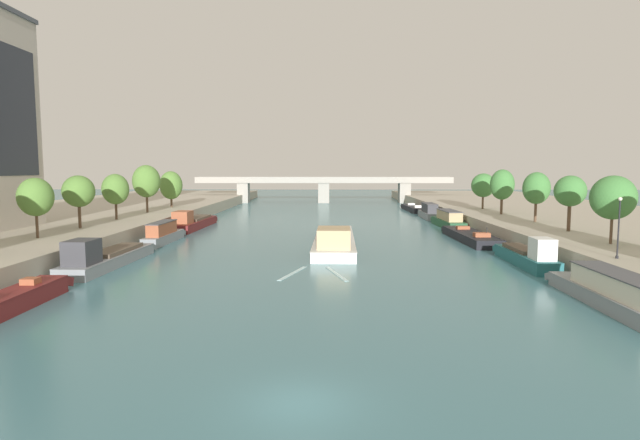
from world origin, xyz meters
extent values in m
plane|color=#42757F|center=(0.00, 0.00, 0.00)|extent=(400.00, 400.00, 0.00)
cube|color=#B2A893|center=(-38.68, 55.00, 1.04)|extent=(36.00, 170.00, 2.08)
cube|color=#B2A893|center=(38.68, 55.00, 1.04)|extent=(36.00, 170.00, 2.08)
cube|color=silver|center=(1.79, 39.35, 0.49)|extent=(4.72, 22.58, 0.98)
cube|color=silver|center=(2.04, 50.94, 0.59)|extent=(4.05, 1.30, 0.85)
cube|color=silver|center=(1.79, 39.35, 1.01)|extent=(4.80, 22.58, 0.06)
cube|color=tan|center=(1.63, 31.70, 1.97)|extent=(3.28, 4.57, 1.85)
cube|color=black|center=(1.68, 33.96, 2.24)|extent=(2.55, 0.08, 0.52)
cube|color=brown|center=(1.84, 41.60, 1.22)|extent=(3.56, 11.77, 0.36)
cylinder|color=#232328|center=(2.28, 32.59, 1.59)|extent=(0.07, 0.07, 1.10)
cube|color=silver|center=(1.73, 23.76, 0.01)|extent=(1.88, 5.89, 0.03)
cube|color=silver|center=(-1.87, 23.84, 0.01)|extent=(2.12, 5.84, 0.03)
cube|color=maroon|center=(-18.29, 12.09, 0.57)|extent=(1.97, 10.32, 1.13)
cube|color=maroon|center=(-18.27, 17.59, 0.68)|extent=(1.84, 1.24, 0.93)
cube|color=maroon|center=(-18.29, 12.09, 1.16)|extent=(2.01, 10.32, 0.06)
cube|color=#9E5133|center=(-18.28, 14.36, 1.39)|extent=(0.97, 0.90, 0.40)
cube|color=gray|center=(-18.56, 27.11, 0.48)|extent=(3.20, 14.20, 0.95)
cube|color=gray|center=(-18.32, 34.52, 0.57)|extent=(2.64, 1.29, 0.84)
cube|color=gray|center=(-18.56, 27.11, 0.98)|extent=(3.25, 14.20, 0.06)
cube|color=#38383D|center=(-18.72, 22.31, 2.00)|extent=(2.14, 2.89, 1.98)
cube|color=black|center=(-18.67, 23.73, 2.30)|extent=(1.64, 0.08, 0.55)
cube|color=brown|center=(-18.51, 28.52, 1.19)|extent=(2.37, 7.41, 0.36)
cylinder|color=#232328|center=(-18.29, 22.86, 1.56)|extent=(0.07, 0.07, 1.10)
cube|color=gray|center=(-18.28, 41.48, 0.50)|extent=(2.04, 9.99, 1.00)
cube|color=gray|center=(-18.14, 46.80, 0.60)|extent=(1.73, 1.26, 0.87)
cube|color=gray|center=(-18.28, 41.48, 1.03)|extent=(2.08, 9.99, 0.06)
cube|color=#9E5133|center=(-18.29, 40.99, 1.76)|extent=(1.63, 6.40, 1.38)
cube|color=#4C4C51|center=(-18.29, 40.99, 2.49)|extent=(1.74, 6.59, 0.08)
cylinder|color=#232328|center=(-18.09, 38.49, 1.61)|extent=(0.07, 0.07, 1.10)
cube|color=maroon|center=(-18.65, 56.72, 0.54)|extent=(3.29, 15.61, 1.09)
cube|color=maroon|center=(-18.42, 64.84, 0.65)|extent=(2.75, 1.31, 0.91)
cube|color=maroon|center=(-18.65, 56.72, 1.12)|extent=(3.35, 15.61, 0.06)
cube|color=#9E5133|center=(-18.80, 51.44, 2.03)|extent=(2.23, 3.17, 1.77)
cube|color=black|center=(-18.75, 53.00, 2.30)|extent=(1.72, 0.08, 0.50)
cube|color=brown|center=(-18.61, 58.27, 1.33)|extent=(2.46, 8.14, 0.36)
cylinder|color=#232328|center=(-18.35, 52.05, 1.70)|extent=(0.07, 0.07, 1.10)
cube|color=gray|center=(18.84, 13.61, 0.46)|extent=(2.54, 12.98, 0.93)
cube|color=gray|center=(18.89, 20.45, 0.56)|extent=(2.34, 1.22, 0.82)
cube|color=gray|center=(18.84, 13.61, 0.96)|extent=(2.59, 12.99, 0.06)
cube|color=beige|center=(18.84, 12.97, 1.62)|extent=(2.07, 8.31, 1.26)
cube|color=#4C4C51|center=(18.84, 12.97, 2.28)|extent=(2.22, 8.56, 0.08)
cube|color=#23666B|center=(18.91, 27.98, 0.54)|extent=(2.28, 10.80, 1.07)
cube|color=#23666B|center=(18.97, 33.72, 0.64)|extent=(2.06, 1.25, 0.90)
cube|color=#23666B|center=(18.91, 27.98, 1.10)|extent=(2.32, 10.80, 0.06)
cube|color=white|center=(18.87, 24.31, 2.04)|extent=(1.64, 2.17, 1.81)
cube|color=black|center=(18.88, 25.40, 2.31)|extent=(1.30, 0.04, 0.51)
cube|color=brown|center=(18.92, 29.05, 1.31)|extent=(1.75, 5.62, 0.36)
cylinder|color=#232328|center=(19.19, 24.74, 1.68)|extent=(0.07, 0.07, 1.10)
cube|color=black|center=(18.27, 43.63, 0.49)|extent=(3.47, 14.92, 0.97)
cube|color=black|center=(18.10, 51.41, 0.58)|extent=(3.01, 1.28, 0.85)
cube|color=black|center=(18.27, 43.63, 1.00)|extent=(3.53, 14.92, 0.06)
cube|color=#9E5133|center=(18.20, 46.90, 1.23)|extent=(1.59, 0.93, 0.40)
cube|color=#9E5133|center=(18.37, 39.47, 1.27)|extent=(1.75, 1.14, 0.48)
cylinder|color=#232328|center=(18.84, 39.18, 1.58)|extent=(0.07, 0.07, 1.10)
cube|color=#235633|center=(19.01, 58.40, 0.54)|extent=(2.70, 11.59, 1.08)
cube|color=#235633|center=(18.86, 64.51, 0.65)|extent=(2.32, 1.29, 0.91)
cube|color=#235633|center=(19.01, 58.40, 1.11)|extent=(2.75, 11.59, 0.06)
cube|color=tan|center=(19.02, 57.82, 1.81)|extent=(2.16, 7.43, 1.34)
cube|color=#4C4C51|center=(19.02, 57.82, 2.52)|extent=(2.31, 7.65, 0.08)
cylinder|color=#232328|center=(19.46, 54.95, 1.69)|extent=(0.07, 0.07, 1.10)
cube|color=gray|center=(18.88, 72.30, 0.54)|extent=(2.40, 10.45, 1.07)
cube|color=gray|center=(19.00, 77.85, 0.64)|extent=(2.09, 1.27, 0.90)
cube|color=gray|center=(18.88, 72.30, 1.10)|extent=(2.44, 10.45, 0.06)
cube|color=#38383D|center=(18.86, 71.78, 1.87)|extent=(1.93, 6.69, 1.47)
cube|color=#4C4C51|center=(18.86, 71.78, 2.64)|extent=(2.06, 6.90, 0.08)
cylinder|color=#232328|center=(19.13, 69.18, 1.68)|extent=(0.07, 0.07, 1.10)
cube|color=black|center=(18.93, 88.12, 0.47)|extent=(3.37, 14.80, 0.94)
cube|color=black|center=(18.67, 95.82, 0.56)|extent=(2.78, 1.30, 0.83)
cube|color=black|center=(18.93, 88.12, 0.97)|extent=(3.43, 14.80, 0.06)
cube|color=white|center=(18.82, 91.36, 1.20)|extent=(1.47, 0.95, 0.40)
cube|color=white|center=(19.06, 84.01, 1.24)|extent=(1.62, 1.15, 0.48)
cylinder|color=#232328|center=(19.51, 83.73, 1.55)|extent=(0.07, 0.07, 1.10)
cylinder|color=brown|center=(-26.67, 30.07, 3.54)|extent=(0.26, 0.26, 2.92)
ellipsoid|color=#568438|center=(-26.67, 30.07, 6.01)|extent=(3.25, 3.25, 3.65)
cylinder|color=brown|center=(-26.64, 38.45, 3.65)|extent=(0.33, 0.33, 3.14)
ellipsoid|color=#568438|center=(-26.64, 38.45, 6.18)|extent=(3.47, 3.47, 3.51)
cylinder|color=brown|center=(-26.63, 48.35, 3.51)|extent=(0.31, 0.31, 2.86)
ellipsoid|color=#568438|center=(-26.63, 48.35, 6.03)|extent=(3.42, 3.42, 3.97)
cylinder|color=brown|center=(-26.36, 59.17, 3.77)|extent=(0.34, 0.34, 3.39)
ellipsoid|color=#568438|center=(-26.36, 59.17, 6.81)|extent=(4.11, 4.11, 4.87)
cylinder|color=brown|center=(-25.92, 69.88, 3.31)|extent=(0.36, 0.36, 2.46)
ellipsoid|color=#568438|center=(-25.92, 69.88, 5.86)|extent=(3.84, 3.84, 4.81)
cylinder|color=brown|center=(25.96, 27.06, 3.59)|extent=(0.24, 0.24, 3.02)
ellipsoid|color=#427F3D|center=(25.96, 27.06, 6.16)|extent=(3.78, 3.78, 3.86)
cylinder|color=brown|center=(26.53, 36.26, 3.76)|extent=(0.37, 0.37, 3.37)
ellipsoid|color=#427F3D|center=(26.53, 36.26, 6.34)|extent=(3.22, 3.22, 3.26)
cylinder|color=brown|center=(26.96, 46.11, 3.64)|extent=(0.32, 0.32, 3.12)
ellipsoid|color=#427F3D|center=(26.96, 46.11, 6.28)|extent=(3.30, 3.30, 3.96)
cylinder|color=brown|center=(26.35, 56.90, 3.63)|extent=(0.37, 0.37, 3.11)
ellipsoid|color=#427F3D|center=(26.35, 56.90, 6.39)|extent=(3.44, 3.44, 4.39)
cylinder|color=brown|center=(26.67, 67.05, 3.49)|extent=(0.32, 0.32, 2.82)
ellipsoid|color=#427F3D|center=(26.67, 67.05, 5.97)|extent=(3.85, 3.85, 3.91)
cylinder|color=black|center=(22.32, 19.50, 4.20)|extent=(0.11, 0.11, 4.25)
sphere|color=#EAE5C6|center=(22.32, 19.50, 6.47)|extent=(0.28, 0.28, 0.28)
cylinder|color=black|center=(22.32, 19.50, 2.18)|extent=(0.22, 0.22, 0.20)
cube|color=#232833|center=(-33.10, 38.11, 14.93)|extent=(0.04, 8.32, 14.02)
cube|color=#9E998E|center=(0.00, 113.86, 5.41)|extent=(65.35, 4.40, 0.60)
cube|color=#9E998E|center=(0.00, 111.86, 6.16)|extent=(65.35, 0.30, 0.90)
cube|color=#9E998E|center=(0.00, 115.86, 6.16)|extent=(65.35, 0.30, 0.90)
cube|color=#9E998E|center=(-20.68, 113.86, 2.56)|extent=(2.80, 3.60, 5.11)
cube|color=#9E998E|center=(0.00, 113.86, 2.56)|extent=(2.80, 3.60, 5.11)
cube|color=#9E998E|center=(20.68, 113.86, 2.56)|extent=(2.80, 3.60, 5.11)
camera|label=1|loc=(1.02, -18.16, 8.64)|focal=28.87mm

